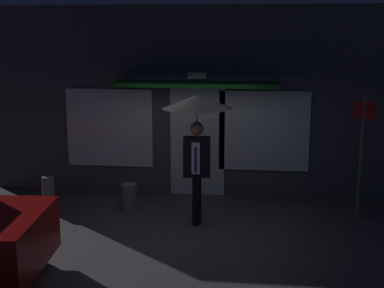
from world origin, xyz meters
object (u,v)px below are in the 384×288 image
object	(u,v)px
street_sign_post	(362,150)
sidewalk_bollard	(129,197)
sidewalk_bollard_2	(49,193)
person_with_umbrella	(197,121)

from	to	relation	value
street_sign_post	sidewalk_bollard	distance (m)	4.31
sidewalk_bollard	sidewalk_bollard_2	xyz separation A→B (m)	(-1.52, -0.12, 0.06)
street_sign_post	sidewalk_bollard	bearing A→B (deg)	-178.67
sidewalk_bollard_2	person_with_umbrella	bearing A→B (deg)	-7.89
person_with_umbrella	sidewalk_bollard_2	xyz separation A→B (m)	(-2.85, 0.39, -1.49)
person_with_umbrella	street_sign_post	bearing A→B (deg)	9.04
sidewalk_bollard	sidewalk_bollard_2	world-z (taller)	sidewalk_bollard_2
street_sign_post	sidewalk_bollard_2	size ratio (longest dim) A/B	3.46
street_sign_post	person_with_umbrella	bearing A→B (deg)	-167.97
person_with_umbrella	street_sign_post	world-z (taller)	person_with_umbrella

